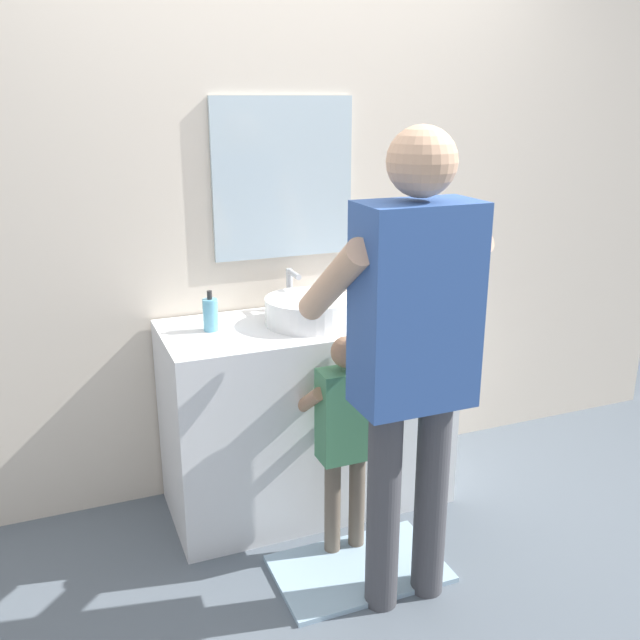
{
  "coord_description": "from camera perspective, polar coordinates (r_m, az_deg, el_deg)",
  "views": [
    {
      "loc": [
        -0.98,
        -2.3,
        1.73
      ],
      "look_at": [
        0.0,
        0.15,
        0.89
      ],
      "focal_mm": 39.34,
      "sensor_mm": 36.0,
      "label": 1
    }
  ],
  "objects": [
    {
      "name": "ground_plane",
      "position": [
        3.04,
        1.1,
        -17.06
      ],
      "size": [
        14.0,
        14.0,
        0.0
      ],
      "primitive_type": "plane",
      "color": "slate"
    },
    {
      "name": "back_wall",
      "position": [
        3.1,
        -3.29,
        10.58
      ],
      "size": [
        4.4,
        0.1,
        2.7
      ],
      "color": "beige",
      "rests_on": "ground"
    },
    {
      "name": "vanity_cabinet",
      "position": [
        3.07,
        -1.05,
        -7.63
      ],
      "size": [
        1.2,
        0.54,
        0.84
      ],
      "primitive_type": "cube",
      "color": "white",
      "rests_on": "ground"
    },
    {
      "name": "sink_basin",
      "position": [
        2.88,
        -0.96,
        0.81
      ],
      "size": [
        0.36,
        0.36,
        0.11
      ],
      "color": "white",
      "rests_on": "vanity_cabinet"
    },
    {
      "name": "faucet",
      "position": [
        3.07,
        -2.41,
        2.34
      ],
      "size": [
        0.18,
        0.14,
        0.18
      ],
      "color": "#B7BABF",
      "rests_on": "vanity_cabinet"
    },
    {
      "name": "toothbrush_cup",
      "position": [
        3.06,
        5.24,
        1.69
      ],
      "size": [
        0.07,
        0.07,
        0.21
      ],
      "color": "#4C8EB2",
      "rests_on": "vanity_cabinet"
    },
    {
      "name": "soap_bottle",
      "position": [
        2.82,
        -8.9,
        0.46
      ],
      "size": [
        0.06,
        0.06,
        0.16
      ],
      "color": "#66B2D1",
      "rests_on": "vanity_cabinet"
    },
    {
      "name": "bath_mat",
      "position": [
        2.85,
        3.18,
        -19.54
      ],
      "size": [
        0.64,
        0.4,
        0.02
      ],
      "primitive_type": "cube",
      "color": "#99B7CC",
      "rests_on": "ground"
    },
    {
      "name": "child_toddler",
      "position": [
        2.68,
        2.02,
        -8.68
      ],
      "size": [
        0.28,
        0.28,
        0.91
      ],
      "color": "#6B5B4C",
      "rests_on": "ground"
    },
    {
      "name": "adult_parent",
      "position": [
        2.29,
        7.48,
        -1.3
      ],
      "size": [
        0.51,
        0.54,
        1.66
      ],
      "color": "#47474C",
      "rests_on": "ground"
    }
  ]
}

